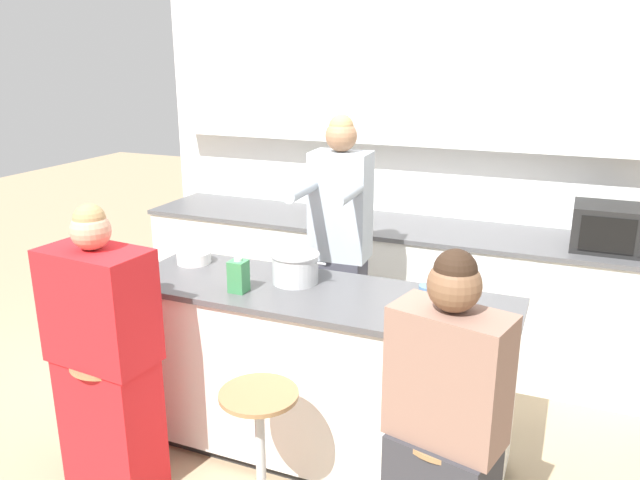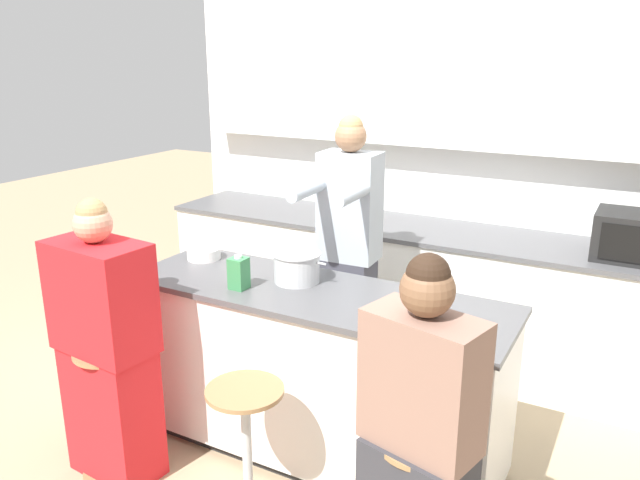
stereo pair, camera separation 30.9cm
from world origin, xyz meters
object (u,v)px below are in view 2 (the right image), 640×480
fruit_bowl (204,253)px  person_cooking (348,265)px  bar_stool_leftmost (115,410)px  juice_carton (239,273)px  person_wrapped_blanket (107,351)px  potted_plant (341,199)px  cooking_pot (297,267)px  kitchen_island (314,373)px  coffee_cup_near (424,300)px  bar_stool_center (247,456)px  microwave (639,237)px  person_seated_near (419,454)px

fruit_bowl → person_cooking: bearing=30.9°
bar_stool_leftmost → juice_carton: size_ratio=3.92×
person_wrapped_blanket → potted_plant: size_ratio=6.11×
fruit_bowl → potted_plant: 1.26m
cooking_pot → bar_stool_leftmost: bearing=-133.1°
kitchen_island → person_cooking: size_ratio=1.14×
coffee_cup_near → kitchen_island: bearing=-176.1°
kitchen_island → bar_stool_center: size_ratio=2.88×
microwave → potted_plant: 1.93m
bar_stool_leftmost → cooking_pot: cooking_pot is taller
cooking_pot → juice_carton: size_ratio=1.91×
fruit_bowl → kitchen_island: bearing=-9.7°
person_wrapped_blanket → microwave: 2.96m
kitchen_island → juice_carton: juice_carton is taller
kitchen_island → juice_carton: (-0.35, -0.15, 0.54)m
cooking_pot → coffee_cup_near: 0.71m
bar_stool_leftmost → microwave: bearing=41.7°
person_cooking → microwave: size_ratio=3.67×
fruit_bowl → coffee_cup_near: (1.37, -0.10, 0.02)m
person_seated_near → person_wrapped_blanket: bearing=-166.2°
kitchen_island → person_cooking: 0.70m
coffee_cup_near → person_wrapped_blanket: bearing=-154.2°
juice_carton → coffee_cup_near: bearing=11.6°
person_seated_near → fruit_bowl: size_ratio=7.48×
kitchen_island → microwave: (1.38, 1.33, 0.59)m
kitchen_island → juice_carton: size_ratio=11.30×
fruit_bowl → microwave: size_ratio=0.40×
juice_carton → microwave: size_ratio=0.37×
person_wrapped_blanket → person_seated_near: (1.60, 0.00, -0.02)m
juice_carton → potted_plant: bearing=97.5°
person_cooking → fruit_bowl: 0.84m
person_wrapped_blanket → microwave: bearing=46.6°
person_seated_near → fruit_bowl: (-1.60, 0.76, 0.31)m
person_wrapped_blanket → fruit_bowl: size_ratio=7.54×
bar_stool_center → potted_plant: size_ratio=2.93×
person_cooking → coffee_cup_near: bearing=-41.9°
coffee_cup_near → potted_plant: 1.74m
person_seated_near → potted_plant: bearing=137.7°
bar_stool_center → person_cooking: (-0.09, 1.18, 0.52)m
kitchen_island → microwave: bearing=43.8°
kitchen_island → person_wrapped_blanket: 1.04m
person_seated_near → microwave: person_seated_near is taller
person_cooking → person_seated_near: size_ratio=1.22×
person_seated_near → potted_plant: (-1.34, 2.00, 0.41)m
kitchen_island → coffee_cup_near: bearing=3.9°
bar_stool_leftmost → person_cooking: 1.48m
microwave → bar_stool_center: bearing=-125.6°
bar_stool_leftmost → coffee_cup_near: coffee_cup_near is taller
person_seated_near → cooking_pot: 1.23m
cooking_pot → juice_carton: (-0.20, -0.23, 0.00)m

